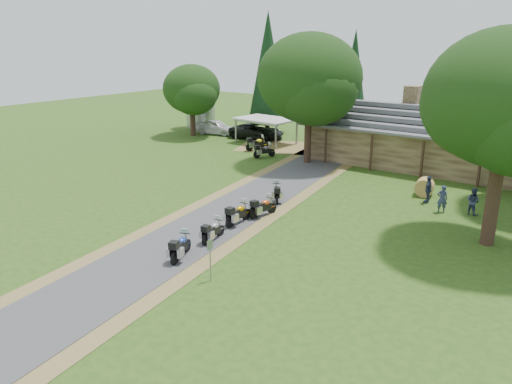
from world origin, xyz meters
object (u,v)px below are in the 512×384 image
Objects in this scene: car_dark_suv at (257,127)px; motorcycle_row_e at (277,192)px; motorcycle_row_b at (213,230)px; motorcycle_carport_a at (257,143)px; silo at (200,98)px; carport at (266,131)px; lodge at (442,137)px; car_white_sedan at (216,125)px; motorcycle_row_c at (238,213)px; motorcycle_row_a at (181,245)px; motorcycle_row_d at (263,206)px; motorcycle_carport_b at (264,150)px; hay_bale at (425,187)px.

motorcycle_row_e is at bearing -150.46° from car_dark_suv.
motorcycle_carport_a is at bearing 21.48° from motorcycle_row_b.
silo is 1.19× the size of carport.
lodge is 16.42m from motorcycle_row_e.
motorcycle_carport_a is (8.35, -4.00, -0.29)m from car_white_sedan.
motorcycle_row_c is 4.72m from motorcycle_row_e.
motorcycle_row_a is at bearing 175.07° from motorcycle_row_b.
car_dark_suv is at bearing 177.60° from lodge.
lodge reaches higher than motorcycle_row_d.
car_white_sedan is at bearing 86.67° from motorcycle_carport_b.
hay_bale is at bearing -32.49° from motorcycle_row_b.
motorcycle_row_c is at bearing -120.39° from motorcycle_carport_a.
carport is at bearing 156.23° from hay_bale.
motorcycle_carport_b is (-7.67, 9.59, 0.02)m from motorcycle_row_e.
car_white_sedan is at bearing -28.70° from silo.
motorcycle_row_b is 19.03m from motorcycle_carport_b.
lodge is 14.62m from motorcycle_carport_b.
motorcycle_row_c is at bearing -53.72° from carport.
motorcycle_row_a is 0.92× the size of motorcycle_carport_a.
motorcycle_row_d is 15.12m from motorcycle_carport_b.
motorcycle_carport_a reaches higher than motorcycle_row_c.
motorcycle_row_c is 1.03× the size of motorcycle_carport_b.
motorcycle_row_e is at bearing -139.47° from car_white_sedan.
motorcycle_carport_b is (-8.20, 14.28, -0.02)m from motorcycle_row_c.
motorcycle_row_d is at bearing -123.65° from hay_bale.
car_white_sedan is 3.15× the size of motorcycle_carport_b.
motorcycle_row_b is 0.86× the size of motorcycle_carport_a.
lodge is 11.65× the size of motorcycle_row_d.
car_white_sedan is at bearing 179.12° from carport.
silo is at bearing 34.58° from motorcycle_row_b.
motorcycle_carport_a is 2.91m from motorcycle_carport_b.
motorcycle_row_d is (-0.04, 4.52, 0.03)m from motorcycle_row_b.
lodge is at bearing 7.35° from carport.
carport is (-16.74, -0.56, -1.22)m from lodge.
silo is 3.74× the size of motorcycle_row_e.
carport is 3.05× the size of motorcycle_row_a.
motorcycle_carport_a is at bearing -63.67° from carport.
motorcycle_row_c is 1.07× the size of motorcycle_row_e.
motorcycle_row_d is (-0.19, 7.04, -0.01)m from motorcycle_row_a.
silo reaches higher than motorcycle_row_e.
motorcycle_row_b is (23.45, -25.23, -2.78)m from silo.
lodge reaches higher than motorcycle_row_b.
lodge is 28.28m from silo.
motorcycle_row_a is 0.97× the size of motorcycle_row_c.
motorcycle_row_b is 15.37m from hay_bale.
motorcycle_row_b is at bearing -126.87° from motorcycle_carport_b.
car_white_sedan is 23.92m from motorcycle_row_e.
car_dark_suv is 8.53m from motorcycle_carport_b.
hay_bale is (7.27, 6.66, -0.03)m from motorcycle_row_e.
car_dark_suv reaches higher than motorcycle_row_d.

